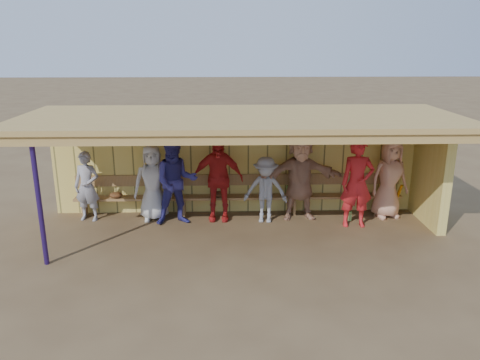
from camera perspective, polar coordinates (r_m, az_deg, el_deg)
The scene contains 12 objects.
ground at distance 10.08m, azimuth 0.06°, elevation -6.30°, with size 90.00×90.00×0.00m, color brown.
player_a at distance 11.02m, azimuth -18.14°, elevation -0.75°, with size 0.58×0.38×1.59m, color gray.
player_b at distance 10.67m, azimuth -10.57°, elevation -0.34°, with size 0.85×0.55×1.73m, color silver.
player_c at distance 10.30m, azimuth -7.81°, elevation -0.20°, with size 0.94×0.74×1.94m, color navy.
player_d at distance 10.46m, azimuth -2.74°, elevation 0.18°, with size 1.14×0.47×1.94m, color red.
player_e at distance 10.39m, azimuth 3.13°, elevation -1.20°, with size 0.97×0.56×1.50m, color gray.
player_f at distance 10.61m, azimuth 7.34°, elevation 0.41°, with size 1.83×0.58×1.98m, color tan.
player_g at distance 10.39m, azimuth 14.09°, elevation -0.42°, with size 0.71×0.46×1.94m, color red.
player_h at distance 11.17m, azimuth 17.73°, elevation 0.15°, with size 0.89×0.58×1.82m, color tan.
dugout_structure at distance 10.24m, azimuth 2.12°, elevation 4.02°, with size 8.80×3.20×2.50m.
bench at distance 10.94m, azimuth -0.13°, elevation -1.48°, with size 7.60×0.34×0.93m.
dugout_equipment at distance 10.84m, azimuth -4.20°, elevation -1.92°, with size 6.71×0.62×0.80m.
Camera 1 is at (-0.30, -9.28, 3.92)m, focal length 35.00 mm.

